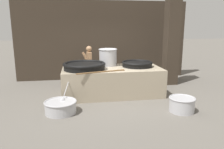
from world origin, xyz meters
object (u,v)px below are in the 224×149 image
object	(u,v)px
giant_wok_far	(137,64)
prep_bowl_vegetables	(61,106)
giant_wok_near	(84,66)
prep_bowl_meat	(182,104)
cook	(89,65)
stock_pot	(108,57)

from	to	relation	value
giant_wok_far	prep_bowl_vegetables	bearing A→B (deg)	-148.70
giant_wok_near	giant_wok_far	bearing A→B (deg)	7.09
prep_bowl_meat	prep_bowl_vegetables	bearing A→B (deg)	172.61
cook	prep_bowl_meat	xyz separation A→B (m)	(2.28, -2.96, -0.61)
giant_wok_near	prep_bowl_meat	xyz separation A→B (m)	(2.50, -1.70, -0.80)
giant_wok_far	cook	size ratio (longest dim) A/B	0.68
giant_wok_far	cook	xyz separation A→B (m)	(-1.57, 1.04, -0.17)
giant_wok_far	prep_bowl_meat	bearing A→B (deg)	-69.53
prep_bowl_vegetables	cook	bearing A→B (deg)	70.38
stock_pot	prep_bowl_vegetables	xyz separation A→B (m)	(-1.52, -1.85, -1.02)
giant_wok_near	prep_bowl_meat	distance (m)	3.13
giant_wok_far	prep_bowl_meat	world-z (taller)	giant_wok_far
stock_pot	prep_bowl_vegetables	distance (m)	2.60
giant_wok_near	prep_bowl_vegetables	distance (m)	1.68
giant_wok_near	prep_bowl_meat	world-z (taller)	giant_wok_near
cook	giant_wok_far	bearing A→B (deg)	142.51
giant_wok_near	cook	bearing A→B (deg)	80.21
cook	prep_bowl_vegetables	xyz separation A→B (m)	(-0.91, -2.54, -0.64)
giant_wok_near	prep_bowl_vegetables	bearing A→B (deg)	-118.26
giant_wok_near	cook	world-z (taller)	cook
prep_bowl_vegetables	prep_bowl_meat	bearing A→B (deg)	-7.39
cook	prep_bowl_vegetables	bearing A→B (deg)	66.40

